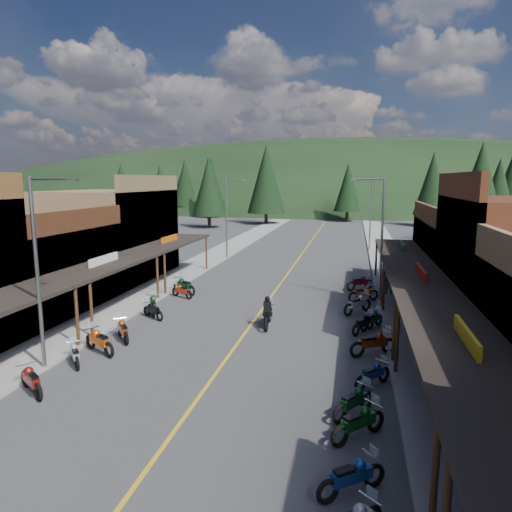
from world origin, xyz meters
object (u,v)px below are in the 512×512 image
Objects in this scene: streetlight_1 at (228,214)px; pine_0 at (122,187)px; bike_west_11 at (184,285)px; rider_on_bike at (268,314)px; pine_11 at (480,185)px; pedestrian_east_b at (387,282)px; streetlight_3 at (369,211)px; bike_west_10 at (182,290)px; bike_east_10 at (358,303)px; streetlight_0 at (40,266)px; bike_east_3 at (352,475)px; bike_west_7 at (123,329)px; pedestrian_east_a at (416,330)px; pine_8 at (161,193)px; bike_east_12 at (360,282)px; pine_1 at (211,183)px; streetlight_2 at (380,234)px; bike_east_6 at (373,373)px; bike_east_4 at (358,421)px; bike_east_7 at (373,342)px; bike_west_8 at (153,310)px; shop_west_3 at (110,234)px; pine_7 at (185,182)px; pine_10 at (209,186)px; bike_east_9 at (372,319)px; bike_east_8 at (363,322)px; shop_west_2 at (28,269)px; pine_2 at (266,179)px; shop_east_3 at (479,259)px; bike_east_5 at (354,400)px; bike_west_4 at (31,379)px; bike_west_9 at (153,304)px; bike_east_11 at (364,292)px; bike_west_6 at (99,340)px.

streetlight_1 is 0.73× the size of pine_0.
rider_on_bike is (7.03, -5.81, 0.05)m from bike_west_11.
pine_11 reaches higher than pedestrian_east_b.
streetlight_1 is 15.15m from bike_west_11.
bike_west_10 is (-12.77, -23.64, -3.93)m from streetlight_3.
rider_on_bike reaches higher than bike_west_10.
streetlight_1 reaches higher than bike_east_10.
streetlight_0 reaches higher than bike_east_3.
pedestrian_east_a is (13.95, 1.65, 0.39)m from bike_west_7.
pine_8 is 4.58× the size of bike_east_12.
pine_1 reaches higher than streetlight_0.
streetlight_1 is at bearing 134.80° from streetlight_2.
streetlight_1 is 3.45× the size of bike_west_11.
bike_east_6 reaches higher than bike_west_10.
bike_east_7 is at bearing 128.47° from bike_east_4.
pine_8 is 4.37× the size of bike_east_7.
pine_11 is at bearing -2.41° from bike_west_8.
rider_on_bike is 10.71m from pedestrian_east_b.
rider_on_bike is 1.43× the size of pedestrian_east_b.
pine_0 reaches higher than streetlight_3.
streetlight_0 is 4.81× the size of pedestrian_east_b.
streetlight_3 is at bearing 42.04° from shop_west_3.
pine_10 is (14.00, -26.00, -0.45)m from pine_7.
pine_10 is 5.84× the size of bike_east_9.
shop_west_3 is 22.21m from bike_east_8.
bike_west_7 is (26.36, -78.04, -6.64)m from pine_7.
bike_east_6 is (0.56, 3.81, -0.07)m from bike_east_4.
bike_west_11 is 1.21× the size of bike_east_6.
pine_2 is (3.75, 56.30, 5.46)m from shop_west_2.
streetlight_1 is 27.32m from pedestrian_east_a.
pine_7 is 6.29× the size of bike_east_9.
bike_west_8 is (8.03, -0.10, -2.00)m from shop_west_2.
bike_east_5 is (-8.22, -18.43, -1.95)m from shop_east_3.
pine_2 is at bearing 108.73° from streetlight_2.
bike_east_7 is (0.15, 3.21, 0.11)m from bike_east_6.
streetlight_1 is 24.45m from bike_east_8.
pine_10 is (6.00, -20.00, -0.45)m from pine_1.
pine_7 reaches higher than streetlight_3.
streetlight_0 is at bearing -72.34° from bike_east_12.
bike_east_4 is (11.82, -0.51, 0.01)m from bike_west_4.
pedestrian_east_a is (2.63, 8.12, 0.37)m from bike_east_4.
bike_west_9 is (3.89, -55.52, -7.37)m from pine_2.
bike_west_8 is at bearing -177.37° from bike_east_4.
bike_east_11 is at bearing 17.60° from shop_west_2.
bike_west_6 is at bearing -62.33° from shop_west_3.
bike_east_11 is at bearing -56.06° from bike_west_10.
shop_west_2 is 4.99× the size of bike_west_9.
pedestrian_east_a is at bearing -106.93° from pine_11.
streetlight_0 is at bearing -71.89° from pine_8.
bike_west_4 is (25.87, -84.00, -6.64)m from pine_7.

